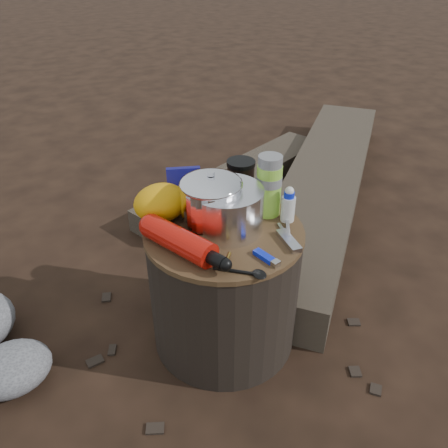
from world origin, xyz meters
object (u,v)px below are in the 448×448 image
log_main (324,185)px  thermos (269,186)px  camping_pot (211,202)px  travel_mug (241,180)px  stump (224,286)px  fuel_bottle (179,241)px

log_main → thermos: thermos is taller
camping_pot → travel_mug: camping_pot is taller
camping_pot → stump: bearing=-45.0°
stump → travel_mug: size_ratio=3.61×
stump → fuel_bottle: 0.32m
stump → log_main: 1.14m
stump → fuel_bottle: bearing=-168.4°
thermos → log_main: bearing=36.4°
camping_pot → travel_mug: size_ratio=1.34×
fuel_bottle → travel_mug: 0.37m
log_main → camping_pot: 1.23m
fuel_bottle → travel_mug: bearing=10.1°
fuel_bottle → travel_mug: (0.32, 0.18, 0.03)m
fuel_bottle → thermos: 0.35m
fuel_bottle → travel_mug: size_ratio=2.26×
stump → camping_pot: camping_pot is taller
log_main → camping_pot: size_ratio=11.75×
log_main → camping_pot: (-0.99, -0.57, 0.46)m
log_main → fuel_bottle: fuel_bottle is taller
stump → thermos: size_ratio=2.48×
camping_pot → thermos: 0.20m
thermos → travel_mug: (-0.02, 0.13, -0.03)m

